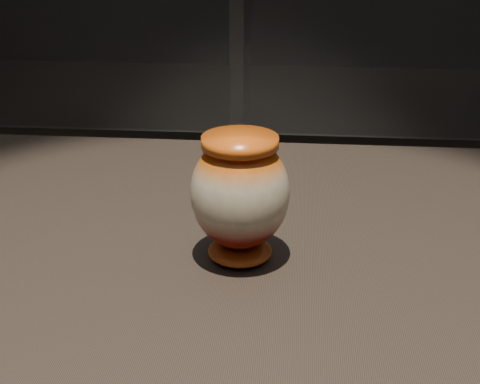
# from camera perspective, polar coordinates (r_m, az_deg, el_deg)

# --- Properties ---
(main_vase) EXTENTS (0.13, 0.13, 0.16)m
(main_vase) POSITION_cam_1_polar(r_m,az_deg,el_deg) (0.79, -0.00, -0.19)
(main_vase) COLOR #651109
(main_vase) RESTS_ON display_plinth
(back_shelf) EXTENTS (2.00, 0.60, 0.90)m
(back_shelf) POSITION_cam_1_polar(r_m,az_deg,el_deg) (4.14, 12.18, 13.73)
(back_shelf) COLOR black
(back_shelf) RESTS_ON ground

